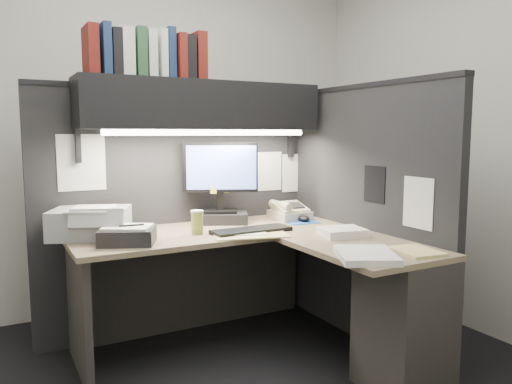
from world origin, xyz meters
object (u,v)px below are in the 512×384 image
monitor (220,191)px  printer (90,223)px  coffee_cup (197,223)px  overhead_shelf (202,106)px  telephone (290,212)px  keyboard (251,230)px  desk (306,292)px  notebook_stack (128,236)px

monitor → printer: size_ratio=1.29×
coffee_cup → overhead_shelf: bearing=60.8°
overhead_shelf → telephone: size_ratio=6.41×
telephone → printer: printer is taller
overhead_shelf → printer: (-0.72, -0.05, -0.69)m
monitor → keyboard: monitor is taller
keyboard → telephone: bearing=31.0°
telephone → printer: 1.33m
desk → telephone: bearing=65.1°
keyboard → coffee_cup: size_ratio=3.73×
overhead_shelf → telephone: 0.95m
monitor → notebook_stack: bearing=-130.1°
overhead_shelf → printer: overhead_shelf is taller
keyboard → notebook_stack: size_ratio=1.73×
desk → coffee_cup: (-0.45, 0.48, 0.35)m
desk → printer: bearing=145.4°
printer → notebook_stack: printer is taller
overhead_shelf → notebook_stack: bearing=-150.4°
notebook_stack → keyboard: bearing=-3.5°
printer → notebook_stack: size_ratio=1.45×
keyboard → notebook_stack: 0.74m
telephone → coffee_cup: bearing=-167.5°
desk → overhead_shelf: size_ratio=1.10×
desk → notebook_stack: size_ratio=5.98×
coffee_cup → printer: bearing=158.9°
monitor → telephone: (0.49, -0.09, -0.17)m
overhead_shelf → notebook_stack: 0.98m
desk → printer: (-1.02, 0.71, 0.37)m
printer → notebook_stack: (0.14, -0.28, -0.04)m
telephone → keyboard: bearing=-148.6°
keyboard → printer: bearing=158.2°
overhead_shelf → coffee_cup: 0.77m
keyboard → printer: size_ratio=1.19×
monitor → printer: (-0.85, -0.05, -0.13)m
monitor → coffee_cup: 0.41m
keyboard → telephone: (0.45, 0.29, 0.04)m
monitor → telephone: bearing=14.1°
printer → monitor: bearing=27.3°
desk → telephone: size_ratio=7.03×
monitor → keyboard: (0.03, -0.38, -0.20)m
desk → keyboard: size_ratio=3.45×
overhead_shelf → keyboard: overhead_shelf is taller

